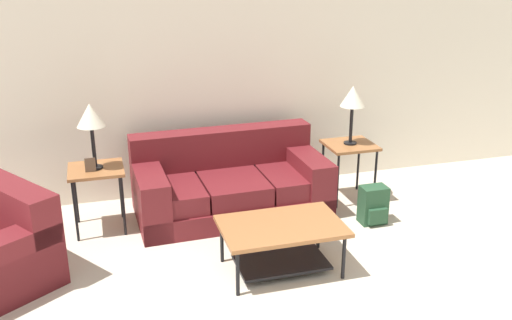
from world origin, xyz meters
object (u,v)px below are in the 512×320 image
object	(u,v)px
coffee_table	(281,236)
side_table_left	(96,175)
couch	(230,185)
backpack	(373,205)
side_table_right	(350,150)
table_lamp_left	(90,117)
table_lamp_right	(353,98)

from	to	relation	value
coffee_table	side_table_left	xyz separation A→B (m)	(-1.47, 1.25, 0.25)
side_table_left	couch	bearing A→B (deg)	1.92
couch	backpack	distance (m)	1.49
couch	side_table_right	size ratio (longest dim) A/B	3.09
couch	table_lamp_left	world-z (taller)	table_lamp_left
side_table_left	table_lamp_left	size ratio (longest dim) A/B	1.01
coffee_table	table_lamp_left	bearing A→B (deg)	139.54
couch	table_lamp_left	xyz separation A→B (m)	(-1.33, -0.04, 0.86)
side_table_right	table_lamp_right	size ratio (longest dim) A/B	1.01
table_lamp_left	backpack	size ratio (longest dim) A/B	1.63
table_lamp_right	side_table_right	bearing A→B (deg)	-116.57
couch	side_table_left	distance (m)	1.36
coffee_table	table_lamp_right	bearing A→B (deg)	46.13
couch	coffee_table	distance (m)	1.30
coffee_table	side_table_left	bearing A→B (deg)	139.54
table_lamp_right	coffee_table	bearing A→B (deg)	-133.87
side_table_left	table_lamp_right	size ratio (longest dim) A/B	1.01
couch	side_table_right	distance (m)	1.36
table_lamp_right	table_lamp_left	bearing A→B (deg)	180.00
side_table_right	table_lamp_left	bearing A→B (deg)	180.00
coffee_table	table_lamp_left	distance (m)	2.10
couch	table_lamp_left	bearing A→B (deg)	-178.08
table_lamp_left	couch	bearing A→B (deg)	1.92
side_table_right	table_lamp_left	xyz separation A→B (m)	(-2.67, 0.00, 0.58)
side_table_left	table_lamp_left	bearing A→B (deg)	90.00
side_table_left	backpack	bearing A→B (deg)	-13.48
coffee_table	table_lamp_right	size ratio (longest dim) A/B	1.62
coffee_table	table_lamp_right	xyz separation A→B (m)	(1.20, 1.25, 0.83)
side_table_left	coffee_table	bearing A→B (deg)	-40.46
backpack	side_table_right	bearing A→B (deg)	88.84
side_table_left	table_lamp_left	xyz separation A→B (m)	(0.00, 0.00, 0.58)
side_table_right	table_lamp_left	distance (m)	2.73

